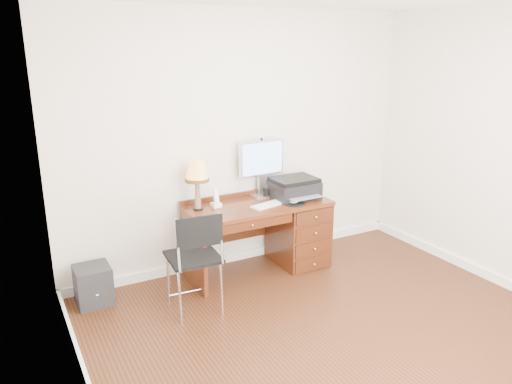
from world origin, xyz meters
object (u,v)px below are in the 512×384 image
monitor (262,161)px  phone (216,201)px  leg_lamp (197,174)px  desk (284,229)px  equipment_box (93,285)px  printer (294,188)px  chair (196,252)px

monitor → phone: monitor is taller
monitor → phone: bearing=-171.6°
monitor → leg_lamp: monitor is taller
desk → leg_lamp: size_ratio=3.03×
leg_lamp → equipment_box: leg_lamp is taller
printer → phone: printer is taller
chair → printer: bearing=24.8°
monitor → equipment_box: bearing=-178.9°
phone → equipment_box: (-1.27, -0.01, -0.62)m
monitor → printer: (0.28, -0.22, -0.28)m
leg_lamp → phone: 0.36m
printer → chair: (-1.34, -0.51, -0.28)m
printer → equipment_box: printer is taller
desk → printer: size_ratio=3.05×
printer → phone: bearing=173.0°
chair → equipment_box: (-0.80, 0.60, -0.40)m
printer → leg_lamp: leg_lamp is taller
leg_lamp → equipment_box: bearing=-179.0°
monitor → printer: size_ratio=1.24×
monitor → leg_lamp: bearing=-174.7°
monitor → leg_lamp: size_ratio=1.23×
desk → phone: 0.85m
phone → leg_lamp: bearing=175.2°
desk → leg_lamp: bearing=173.1°
chair → phone: bearing=56.4°
desk → printer: bearing=5.5°
desk → equipment_box: 2.03m
desk → equipment_box: size_ratio=4.06×
monitor → leg_lamp: 0.80m
desk → monitor: size_ratio=2.46×
desk → leg_lamp: 1.18m
phone → printer: bearing=-9.9°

